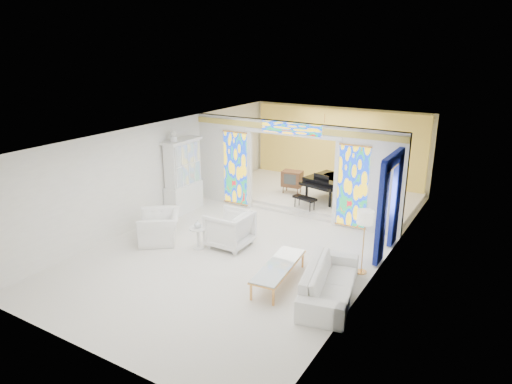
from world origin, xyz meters
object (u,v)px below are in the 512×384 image
Objects in this scene: armchair_left at (160,227)px; grand_piano at (334,181)px; sofa at (330,282)px; tv_console at (292,179)px; coffee_table at (279,266)px; china_cabinet at (183,176)px; armchair_right at (230,229)px.

armchair_left is 0.49× the size of grand_piano.
grand_piano is at bearing 8.04° from sofa.
tv_console is (-1.54, -0.07, -0.14)m from grand_piano.
coffee_table is (-1.23, -0.01, 0.05)m from sofa.
armchair_right is at bearing -28.82° from china_cabinet.
armchair_left is 0.60× the size of coffee_table.
china_cabinet is 2.51× the size of armchair_right.
armchair_right is at bearing 59.09° from sofa.
armchair_left is at bearing 72.93° from sofa.
grand_piano reaches higher than coffee_table.
armchair_right is 4.56m from tv_console.
armchair_left is 1.16× the size of armchair_right.
armchair_right is 1.35× the size of tv_console.
coffee_table is 2.60× the size of tv_console.
grand_piano is 1.54m from tv_console.
china_cabinet is at bearing -128.51° from grand_piano.
sofa is (3.32, -1.09, -0.12)m from armchair_right.
sofa is 6.12m from grand_piano.
armchair_left is at bearing -69.76° from armchair_right.
china_cabinet is at bearing 165.65° from armchair_left.
grand_piano reaches higher than armchair_left.
sofa is 6.75m from tv_console.
coffee_table is (3.96, -0.41, 0.01)m from armchair_left.
china_cabinet is 5.66m from coffee_table.
grand_piano is at bearing 99.23° from coffee_table.
grand_piano is at bearing 37.27° from china_cabinet.
china_cabinet is 2.17× the size of armchair_left.
tv_console is (-0.37, 4.54, 0.21)m from armchair_right.
armchair_right is at bearing 72.81° from armchair_left.
tv_console is at bearing 50.35° from china_cabinet.
china_cabinet reaches higher than sofa.
grand_piano is (-2.16, 5.70, 0.47)m from sofa.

